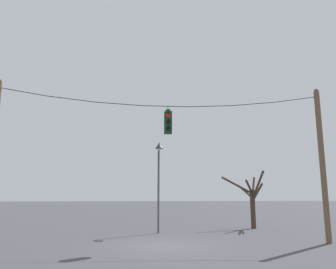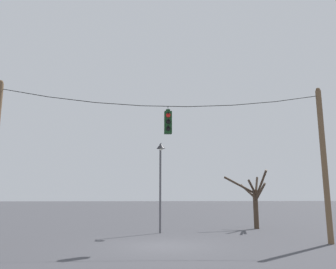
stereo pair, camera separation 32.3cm
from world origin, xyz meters
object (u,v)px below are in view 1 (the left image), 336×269
Objects in this scene: street_lamp at (159,165)px; traffic_light_over_intersection at (168,122)px; utility_pole_right at (322,163)px; bare_tree at (251,199)px.

traffic_light_over_intersection is at bearing -88.54° from street_lamp.
bare_tree is at bearing 100.03° from utility_pole_right.
traffic_light_over_intersection is at bearing -132.75° from bare_tree.
street_lamp is at bearing -160.61° from bare_tree.
utility_pole_right is 1.95× the size of bare_tree.
utility_pole_right is 6.95m from bare_tree.
street_lamp reaches higher than bare_tree.
bare_tree is (6.24, 2.20, -1.96)m from street_lamp.
utility_pole_right is 5.68× the size of traffic_light_over_intersection.
utility_pole_right is at bearing 0.00° from traffic_light_over_intersection.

